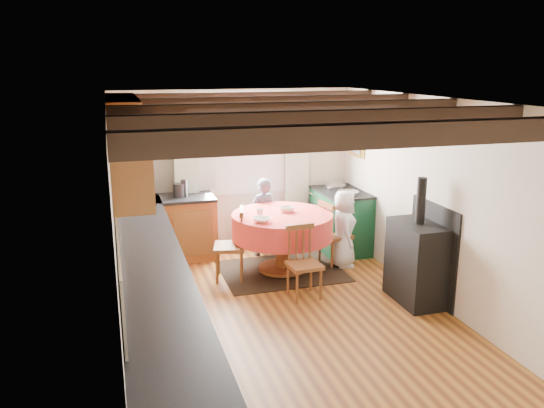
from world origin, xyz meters
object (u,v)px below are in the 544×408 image
object	(u,v)px
child_far	(263,217)
cup	(260,213)
child_right	(344,229)
chair_left	(229,244)
chair_right	(335,233)
aga_range	(340,220)
dining_table	(282,243)
chair_near	(304,263)
cast_iron_stove	(418,241)

from	to	relation	value
child_far	cup	world-z (taller)	child_far
child_right	child_far	bearing A→B (deg)	63.70
chair_left	chair_right	world-z (taller)	chair_left
aga_range	child_right	xyz separation A→B (m)	(-0.24, -0.65, 0.07)
chair_right	cup	xyz separation A→B (m)	(-1.12, -0.08, 0.40)
dining_table	chair_near	bearing A→B (deg)	-89.76
chair_near	child_right	size ratio (longest dim) A/B	0.82
aga_range	cast_iron_stove	bearing A→B (deg)	-86.82
chair_right	cast_iron_stove	bearing A→B (deg)	-173.76
chair_near	child_right	distance (m)	1.23
chair_right	child_right	size ratio (longest dim) A/B	0.84
dining_table	child_right	bearing A→B (deg)	-2.06
aga_range	chair_left	bearing A→B (deg)	-160.32
cast_iron_stove	cup	xyz separation A→B (m)	(-1.54, 1.36, 0.11)
chair_near	chair_right	bearing A→B (deg)	46.60
dining_table	cast_iron_stove	bearing A→B (deg)	-47.89
chair_left	child_far	world-z (taller)	child_far
chair_right	cup	distance (m)	1.19
cast_iron_stove	aga_range	bearing A→B (deg)	93.18
dining_table	chair_right	xyz separation A→B (m)	(0.81, 0.07, 0.05)
child_right	dining_table	bearing A→B (deg)	101.29
chair_near	chair_left	distance (m)	1.12
dining_table	aga_range	world-z (taller)	aga_range
dining_table	cast_iron_stove	size ratio (longest dim) A/B	0.90
dining_table	child_far	size ratio (longest dim) A/B	1.17
chair_left	chair_right	xyz separation A→B (m)	(1.54, 0.12, -0.02)
dining_table	chair_left	world-z (taller)	chair_left
chair_near	chair_right	distance (m)	1.25
dining_table	cup	bearing A→B (deg)	-178.81
cast_iron_stove	cup	world-z (taller)	cast_iron_stove
dining_table	chair_near	world-z (taller)	chair_near
cast_iron_stove	cup	distance (m)	2.06
chair_right	aga_range	bearing A→B (deg)	-40.25
cast_iron_stove	child_right	bearing A→B (deg)	104.63
cast_iron_stove	child_far	world-z (taller)	cast_iron_stove
child_far	child_right	bearing A→B (deg)	124.86
aga_range	cup	bearing A→B (deg)	-156.37
aga_range	chair_near	bearing A→B (deg)	-126.73
chair_near	aga_range	distance (m)	1.87
dining_table	child_far	world-z (taller)	child_far
chair_left	aga_range	size ratio (longest dim) A/B	0.95
cup	child_far	bearing A→B (deg)	71.37
chair_near	child_far	xyz separation A→B (m)	(-0.06, 1.63, 0.14)
chair_right	child_right	distance (m)	0.16
aga_range	child_right	size ratio (longest dim) A/B	0.94
chair_near	dining_table	bearing A→B (deg)	86.95
chair_right	cup	world-z (taller)	chair_right
chair_left	cast_iron_stove	world-z (taller)	cast_iron_stove
chair_near	cast_iron_stove	distance (m)	1.36
aga_range	cast_iron_stove	world-z (taller)	cast_iron_stove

